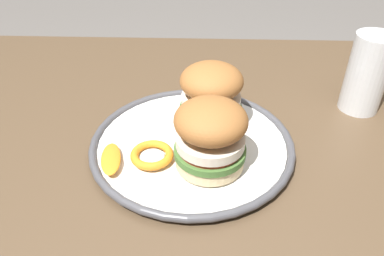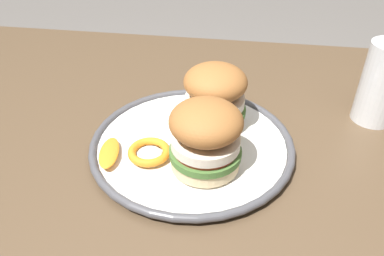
# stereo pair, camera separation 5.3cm
# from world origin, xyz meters

# --- Properties ---
(dining_table) EXTENTS (1.34, 0.85, 0.76)m
(dining_table) POSITION_xyz_m (0.00, 0.00, 0.66)
(dining_table) COLOR brown
(dining_table) RESTS_ON ground
(dinner_plate) EXTENTS (0.31, 0.31, 0.02)m
(dinner_plate) POSITION_xyz_m (-0.02, 0.01, 0.77)
(dinner_plate) COLOR white
(dinner_plate) RESTS_ON dining_table
(sandwich_half_left) EXTENTS (0.10, 0.10, 0.10)m
(sandwich_half_left) POSITION_xyz_m (-0.05, -0.04, 0.83)
(sandwich_half_left) COLOR beige
(sandwich_half_left) RESTS_ON dinner_plate
(sandwich_half_right) EXTENTS (0.10, 0.10, 0.10)m
(sandwich_half_right) POSITION_xyz_m (-0.05, 0.07, 0.83)
(sandwich_half_right) COLOR beige
(sandwich_half_right) RESTS_ON dinner_plate
(orange_peel_curled) EXTENTS (0.09, 0.09, 0.01)m
(orange_peel_curled) POSITION_xyz_m (0.03, 0.06, 0.78)
(orange_peel_curled) COLOR orange
(orange_peel_curled) RESTS_ON dinner_plate
(orange_peel_strip_long) EXTENTS (0.04, 0.07, 0.01)m
(orange_peel_strip_long) POSITION_xyz_m (0.09, 0.07, 0.78)
(orange_peel_strip_long) COLOR orange
(orange_peel_strip_long) RESTS_ON dinner_plate
(drinking_glass) EXTENTS (0.07, 0.07, 0.14)m
(drinking_glass) POSITION_xyz_m (-0.32, -0.12, 0.82)
(drinking_glass) COLOR white
(drinking_glass) RESTS_ON dining_table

